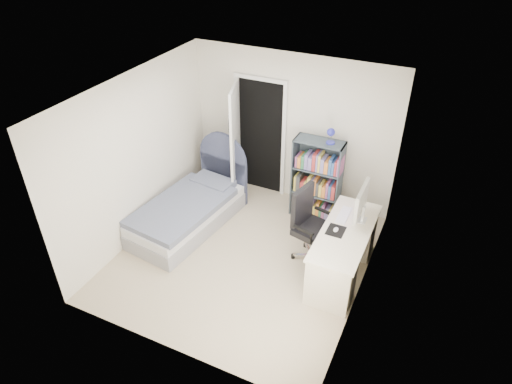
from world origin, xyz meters
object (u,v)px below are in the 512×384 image
at_px(bed, 191,209).
at_px(bookcase, 317,183).
at_px(floor_lamp, 231,159).
at_px(nightstand, 227,167).
at_px(office_chair, 310,222).
at_px(desk, 344,250).

relative_size(bed, bookcase, 1.30).
bearing_deg(floor_lamp, nightstand, 157.41).
relative_size(floor_lamp, bookcase, 0.88).
bearing_deg(office_chair, floor_lamp, 147.98).
bearing_deg(office_chair, nightstand, 148.47).
distance_m(nightstand, desk, 2.85).
relative_size(bookcase, desk, 1.04).
distance_m(bookcase, desk, 1.40).
xyz_separation_m(bed, bookcase, (1.71, 1.06, 0.34)).
distance_m(nightstand, bookcase, 1.76).
bearing_deg(bed, office_chair, 1.32).
distance_m(bed, nightstand, 1.26).
relative_size(floor_lamp, office_chair, 1.24).
bearing_deg(bed, bookcase, 31.66).
bearing_deg(bed, floor_lamp, 85.99).
distance_m(floor_lamp, bookcase, 1.63).
xyz_separation_m(nightstand, office_chair, (1.97, -1.21, 0.25)).
height_order(nightstand, bookcase, bookcase).
distance_m(nightstand, office_chair, 2.32).
bearing_deg(desk, floor_lamp, 151.72).
bearing_deg(desk, office_chair, 166.31).
xyz_separation_m(nightstand, floor_lamp, (0.11, -0.05, 0.20)).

